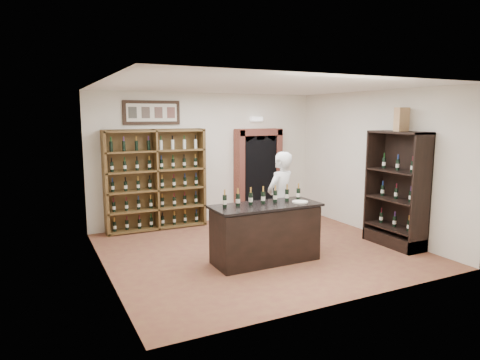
# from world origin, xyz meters

# --- Properties ---
(floor) EXTENTS (5.50, 5.50, 0.00)m
(floor) POSITION_xyz_m (0.00, 0.00, 0.00)
(floor) COLOR brown
(floor) RESTS_ON ground
(ceiling) EXTENTS (5.50, 5.50, 0.00)m
(ceiling) POSITION_xyz_m (0.00, 0.00, 3.00)
(ceiling) COLOR white
(ceiling) RESTS_ON wall_back
(wall_back) EXTENTS (5.50, 0.04, 3.00)m
(wall_back) POSITION_xyz_m (0.00, 2.50, 1.50)
(wall_back) COLOR silver
(wall_back) RESTS_ON ground
(wall_left) EXTENTS (0.04, 5.00, 3.00)m
(wall_left) POSITION_xyz_m (-2.75, 0.00, 1.50)
(wall_left) COLOR silver
(wall_left) RESTS_ON ground
(wall_right) EXTENTS (0.04, 5.00, 3.00)m
(wall_right) POSITION_xyz_m (2.75, 0.00, 1.50)
(wall_right) COLOR silver
(wall_right) RESTS_ON ground
(wine_shelf) EXTENTS (2.20, 0.38, 2.20)m
(wine_shelf) POSITION_xyz_m (-1.30, 2.33, 1.10)
(wine_shelf) COLOR brown
(wine_shelf) RESTS_ON ground
(framed_picture) EXTENTS (1.25, 0.04, 0.52)m
(framed_picture) POSITION_xyz_m (-1.30, 2.47, 2.55)
(framed_picture) COLOR black
(framed_picture) RESTS_ON wall_back
(arched_doorway) EXTENTS (1.17, 0.35, 2.17)m
(arched_doorway) POSITION_xyz_m (1.25, 2.33, 1.14)
(arched_doorway) COLOR black
(arched_doorway) RESTS_ON ground
(emergency_light) EXTENTS (0.30, 0.10, 0.10)m
(emergency_light) POSITION_xyz_m (1.25, 2.42, 2.40)
(emergency_light) COLOR white
(emergency_light) RESTS_ON wall_back
(tasting_counter) EXTENTS (1.88, 0.78, 1.00)m
(tasting_counter) POSITION_xyz_m (-0.20, -0.60, 0.49)
(tasting_counter) COLOR black
(tasting_counter) RESTS_ON ground
(counter_bottle_0) EXTENTS (0.07, 0.07, 0.30)m
(counter_bottle_0) POSITION_xyz_m (-0.92, -0.51, 1.11)
(counter_bottle_0) COLOR black
(counter_bottle_0) RESTS_ON tasting_counter
(counter_bottle_1) EXTENTS (0.07, 0.07, 0.30)m
(counter_bottle_1) POSITION_xyz_m (-0.68, -0.51, 1.11)
(counter_bottle_1) COLOR black
(counter_bottle_1) RESTS_ON tasting_counter
(counter_bottle_2) EXTENTS (0.07, 0.07, 0.30)m
(counter_bottle_2) POSITION_xyz_m (-0.44, -0.51, 1.11)
(counter_bottle_2) COLOR black
(counter_bottle_2) RESTS_ON tasting_counter
(counter_bottle_3) EXTENTS (0.07, 0.07, 0.30)m
(counter_bottle_3) POSITION_xyz_m (-0.20, -0.51, 1.11)
(counter_bottle_3) COLOR black
(counter_bottle_3) RESTS_ON tasting_counter
(counter_bottle_4) EXTENTS (0.07, 0.07, 0.30)m
(counter_bottle_4) POSITION_xyz_m (0.04, -0.51, 1.11)
(counter_bottle_4) COLOR black
(counter_bottle_4) RESTS_ON tasting_counter
(counter_bottle_5) EXTENTS (0.07, 0.07, 0.30)m
(counter_bottle_5) POSITION_xyz_m (0.28, -0.51, 1.11)
(counter_bottle_5) COLOR black
(counter_bottle_5) RESTS_ON tasting_counter
(counter_bottle_6) EXTENTS (0.07, 0.07, 0.30)m
(counter_bottle_6) POSITION_xyz_m (0.52, -0.51, 1.11)
(counter_bottle_6) COLOR black
(counter_bottle_6) RESTS_ON tasting_counter
(side_cabinet) EXTENTS (0.48, 1.20, 2.20)m
(side_cabinet) POSITION_xyz_m (2.52, -0.90, 0.75)
(side_cabinet) COLOR black
(side_cabinet) RESTS_ON ground
(shopkeeper) EXTENTS (0.78, 0.66, 1.83)m
(shopkeeper) POSITION_xyz_m (0.46, 0.00, 0.91)
(shopkeeper) COLOR silver
(shopkeeper) RESTS_ON ground
(plate) EXTENTS (0.27, 0.27, 0.02)m
(plate) POSITION_xyz_m (0.42, -0.72, 1.01)
(plate) COLOR beige
(plate) RESTS_ON tasting_counter
(wine_crate) EXTENTS (0.32, 0.17, 0.44)m
(wine_crate) POSITION_xyz_m (2.50, -0.92, 2.42)
(wine_crate) COLOR #A47E57
(wine_crate) RESTS_ON side_cabinet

